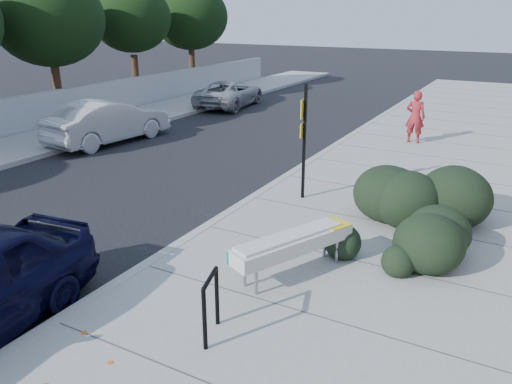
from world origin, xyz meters
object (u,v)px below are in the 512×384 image
Objects in this scene: bike_rack at (211,301)px; wagon_silver at (108,121)px; pedestrian at (415,117)px; suv_silver at (229,93)px; bench at (293,244)px; sign_post at (304,135)px.

wagon_silver reaches higher than bike_rack.
pedestrian is at bearing 73.05° from bike_rack.
bike_rack is 18.99m from suv_silver.
bike_rack is 12.62m from wagon_silver.
suv_silver is at bearing 104.03° from bike_rack.
bike_rack is at bearing -72.02° from bench.
wagon_silver is at bearing 24.26° from pedestrian.
wagon_silver is 8.28m from suv_silver.
pedestrian is at bearing -148.36° from wagon_silver.
pedestrian reaches higher than bike_rack.
sign_post is at bearing 121.18° from suv_silver.
sign_post is 13.64m from suv_silver.
sign_post reaches higher than suv_silver.
bike_rack is 0.20× the size of wagon_silver.
suv_silver is 2.59× the size of pedestrian.
sign_post is at bearing 136.11° from bench.
sign_post is at bearing 84.48° from bike_rack.
pedestrian is (1.18, 6.95, -0.67)m from sign_post.
bike_rack is 0.20× the size of suv_silver.
bench is 2.50× the size of bike_rack.
bike_rack reaches higher than bench.
sign_post is at bearing 171.25° from wagon_silver.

